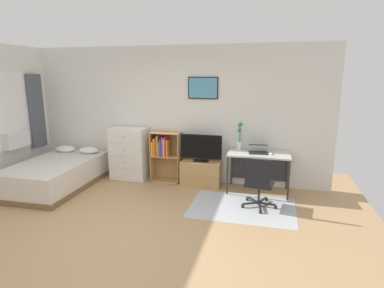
% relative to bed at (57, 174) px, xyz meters
% --- Properties ---
extents(ground_plane, '(7.20, 7.20, 0.00)m').
position_rel_bed_xyz_m(ground_plane, '(2.08, -1.36, -0.26)').
color(ground_plane, tan).
extents(wall_back_with_posters, '(6.12, 0.09, 2.70)m').
position_rel_bed_xyz_m(wall_back_with_posters, '(2.08, 1.07, 1.09)').
color(wall_back_with_posters, silver).
rests_on(wall_back_with_posters, ground_plane).
extents(area_rug, '(1.70, 1.20, 0.01)m').
position_rel_bed_xyz_m(area_rug, '(3.60, -0.10, -0.26)').
color(area_rug, '#B2B7BC').
rests_on(area_rug, ground_plane).
extents(bed, '(1.32, 2.06, 0.64)m').
position_rel_bed_xyz_m(bed, '(0.00, 0.00, 0.00)').
color(bed, brown).
rests_on(bed, ground_plane).
extents(dresser, '(0.74, 0.46, 1.08)m').
position_rel_bed_xyz_m(dresser, '(1.17, 0.80, 0.28)').
color(dresser, white).
rests_on(dresser, ground_plane).
extents(bookshelf, '(0.60, 0.30, 1.02)m').
position_rel_bed_xyz_m(bookshelf, '(1.91, 0.86, 0.34)').
color(bookshelf, tan).
rests_on(bookshelf, ground_plane).
extents(tv_stand, '(0.77, 0.41, 0.49)m').
position_rel_bed_xyz_m(tv_stand, '(2.69, 0.81, -0.02)').
color(tv_stand, tan).
rests_on(tv_stand, ground_plane).
extents(television, '(0.81, 0.16, 0.53)m').
position_rel_bed_xyz_m(television, '(2.69, 0.79, 0.49)').
color(television, black).
rests_on(television, tv_stand).
extents(desk, '(1.12, 0.61, 0.74)m').
position_rel_bed_xyz_m(desk, '(3.80, 0.79, 0.34)').
color(desk, silver).
rests_on(desk, ground_plane).
extents(office_chair, '(0.58, 0.58, 0.86)m').
position_rel_bed_xyz_m(office_chair, '(3.84, -0.06, 0.20)').
color(office_chair, '#232326').
rests_on(office_chair, ground_plane).
extents(laptop, '(0.38, 0.41, 0.15)m').
position_rel_bed_xyz_m(laptop, '(3.78, 0.77, 0.54)').
color(laptop, black).
rests_on(laptop, desk).
extents(computer_mouse, '(0.06, 0.10, 0.03)m').
position_rel_bed_xyz_m(computer_mouse, '(4.01, 0.65, 0.50)').
color(computer_mouse, silver).
rests_on(computer_mouse, desk).
extents(bamboo_vase, '(0.10, 0.10, 0.53)m').
position_rel_bed_xyz_m(bamboo_vase, '(3.42, 0.87, 0.72)').
color(bamboo_vase, silver).
rests_on(bamboo_vase, desk).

